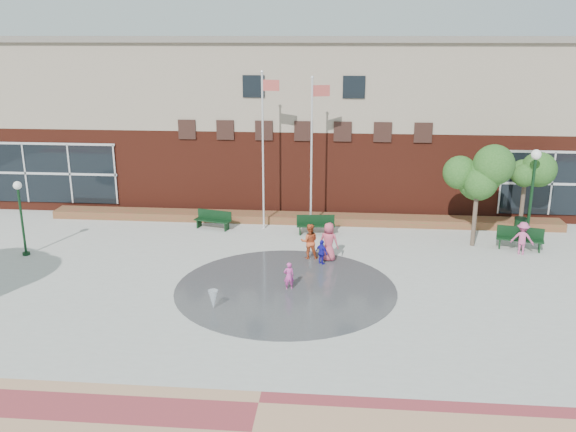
# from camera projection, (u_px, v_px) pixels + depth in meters

# --- Properties ---
(ground) EXTENTS (120.00, 120.00, 0.00)m
(ground) POSITION_uv_depth(u_px,v_px,m) (277.00, 325.00, 20.27)
(ground) COLOR #666056
(ground) RESTS_ON ground
(plaza_concrete) EXTENTS (46.00, 18.00, 0.01)m
(plaza_concrete) POSITION_uv_depth(u_px,v_px,m) (288.00, 279.00, 24.09)
(plaza_concrete) COLOR #A8A8A0
(plaza_concrete) RESTS_ON ground
(splash_pad) EXTENTS (8.40, 8.40, 0.01)m
(splash_pad) POSITION_uv_depth(u_px,v_px,m) (286.00, 289.00, 23.13)
(splash_pad) COLOR #383A3D
(splash_pad) RESTS_ON ground
(library_building) EXTENTS (44.40, 10.40, 9.20)m
(library_building) POSITION_uv_depth(u_px,v_px,m) (309.00, 117.00, 35.63)
(library_building) COLOR #561E12
(library_building) RESTS_ON ground
(flower_bed) EXTENTS (26.00, 1.20, 0.40)m
(flower_bed) POSITION_uv_depth(u_px,v_px,m) (301.00, 222.00, 31.34)
(flower_bed) COLOR #A72628
(flower_bed) RESTS_ON ground
(flagpole_left) EXTENTS (0.89, 0.22, 7.69)m
(flagpole_left) POSITION_uv_depth(u_px,v_px,m) (264.00, 143.00, 29.12)
(flagpole_left) COLOR white
(flagpole_left) RESTS_ON ground
(flagpole_right) EXTENTS (0.89, 0.33, 7.47)m
(flagpole_right) POSITION_uv_depth(u_px,v_px,m) (312.00, 147.00, 28.86)
(flagpole_right) COLOR white
(flagpole_right) RESTS_ON ground
(lamp_left) EXTENTS (0.35, 0.35, 3.33)m
(lamp_left) POSITION_uv_depth(u_px,v_px,m) (21.00, 210.00, 26.08)
(lamp_left) COLOR black
(lamp_left) RESTS_ON ground
(lamp_right) EXTENTS (0.46, 0.46, 4.31)m
(lamp_right) POSITION_uv_depth(u_px,v_px,m) (533.00, 185.00, 27.88)
(lamp_right) COLOR black
(lamp_right) RESTS_ON ground
(bench_left) EXTENTS (1.90, 0.97, 0.92)m
(bench_left) POSITION_uv_depth(u_px,v_px,m) (213.00, 223.00, 30.19)
(bench_left) COLOR black
(bench_left) RESTS_ON ground
(bench_mid) EXTENTS (1.87, 0.68, 0.92)m
(bench_mid) POSITION_uv_depth(u_px,v_px,m) (316.00, 228.00, 29.39)
(bench_mid) COLOR black
(bench_mid) RESTS_ON ground
(bench_right) EXTENTS (2.08, 1.02, 1.01)m
(bench_right) POSITION_uv_depth(u_px,v_px,m) (519.00, 243.00, 27.27)
(bench_right) COLOR black
(bench_right) RESTS_ON ground
(trash_can) EXTENTS (0.58, 0.58, 0.95)m
(trash_can) POSITION_uv_depth(u_px,v_px,m) (520.00, 227.00, 28.97)
(trash_can) COLOR black
(trash_can) RESTS_ON ground
(tree_mid) EXTENTS (2.84, 2.84, 4.78)m
(tree_mid) POSITION_uv_depth(u_px,v_px,m) (479.00, 171.00, 26.87)
(tree_mid) COLOR #48382D
(tree_mid) RESTS_ON ground
(tree_small_right) EXTENTS (2.21, 2.21, 3.77)m
(tree_small_right) POSITION_uv_depth(u_px,v_px,m) (525.00, 176.00, 29.31)
(tree_small_right) COLOR #48382D
(tree_small_right) RESTS_ON ground
(water_jet_a) EXTENTS (0.36, 0.36, 0.69)m
(water_jet_a) POSITION_uv_depth(u_px,v_px,m) (214.00, 310.00, 21.40)
(water_jet_a) COLOR white
(water_jet_a) RESTS_ON ground
(water_jet_b) EXTENTS (0.17, 0.17, 0.39)m
(water_jet_b) POSITION_uv_depth(u_px,v_px,m) (291.00, 288.00, 23.22)
(water_jet_b) COLOR white
(water_jet_b) RESTS_ON ground
(child_splash) EXTENTS (0.45, 0.36, 1.09)m
(child_splash) POSITION_uv_depth(u_px,v_px,m) (289.00, 276.00, 22.93)
(child_splash) COLOR #CC3F99
(child_splash) RESTS_ON ground
(adult_red) EXTENTS (0.82, 0.67, 1.57)m
(adult_red) POSITION_uv_depth(u_px,v_px,m) (309.00, 241.00, 26.04)
(adult_red) COLOR #C95127
(adult_red) RESTS_ON ground
(adult_pink) EXTENTS (0.94, 0.74, 1.69)m
(adult_pink) POSITION_uv_depth(u_px,v_px,m) (329.00, 242.00, 25.81)
(adult_pink) COLOR #C8495E
(adult_pink) RESTS_ON ground
(child_blue) EXTENTS (0.65, 0.63, 1.09)m
(child_blue) POSITION_uv_depth(u_px,v_px,m) (322.00, 253.00, 25.41)
(child_blue) COLOR #1E19B1
(child_blue) RESTS_ON ground
(person_bench) EXTENTS (1.08, 0.83, 1.48)m
(person_bench) POSITION_uv_depth(u_px,v_px,m) (522.00, 238.00, 26.59)
(person_bench) COLOR #C14E81
(person_bench) RESTS_ON ground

